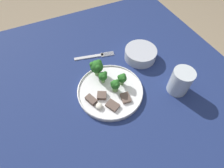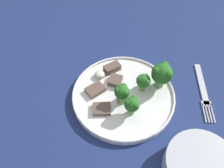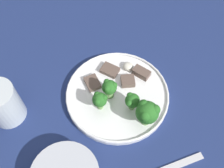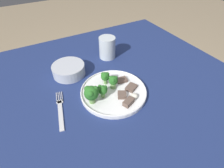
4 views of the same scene
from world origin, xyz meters
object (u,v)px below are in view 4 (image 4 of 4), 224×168
Objects in this scene: dinner_plate at (114,92)px; drinking_glass at (107,49)px; fork at (60,110)px; cream_bowl at (69,70)px.

dinner_plate is 0.27m from drinking_glass.
cream_bowl is (0.10, 0.19, 0.02)m from fork.
cream_bowl is 0.22m from drinking_glass.
fork is 1.78× the size of drinking_glass.
cream_bowl is at bearing 119.01° from dinner_plate.
drinking_glass reaches higher than cream_bowl.
cream_bowl is at bearing -168.62° from drinking_glass.
fork is 0.39m from drinking_glass.
fork is 0.21m from cream_bowl.
drinking_glass is (0.31, 0.23, 0.04)m from fork.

